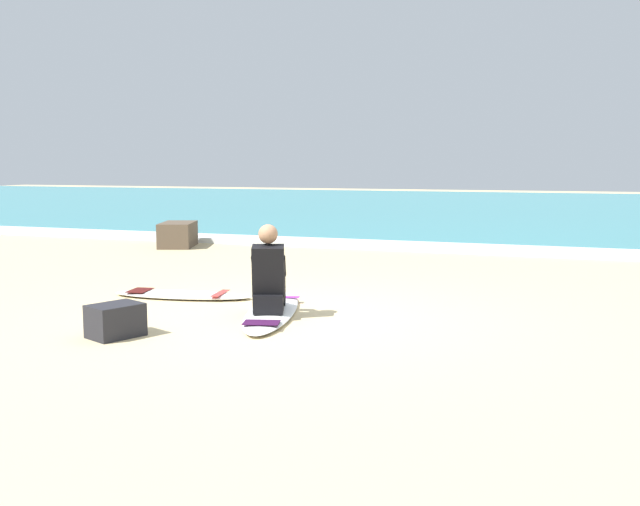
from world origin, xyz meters
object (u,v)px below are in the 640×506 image
(surfer_seated, at_px, (269,278))
(shoreline_rock, at_px, (178,235))
(surfboard_spare_near, at_px, (182,295))
(surfboard_main, at_px, (272,311))
(beach_bag, at_px, (115,320))

(surfer_seated, height_order, shoreline_rock, surfer_seated)
(surfboard_spare_near, distance_m, shoreline_rock, 5.61)
(surfboard_main, xyz_separation_m, shoreline_rock, (-4.39, 5.30, 0.21))
(surfer_seated, relative_size, surfboard_spare_near, 0.51)
(shoreline_rock, height_order, beach_bag, shoreline_rock)
(beach_bag, bearing_deg, surfboard_main, 55.18)
(surfer_seated, height_order, surfboard_spare_near, surfer_seated)
(shoreline_rock, bearing_deg, surfer_seated, -50.97)
(surfboard_main, height_order, surfer_seated, surfer_seated)
(surfboard_main, distance_m, surfboard_spare_near, 1.55)
(shoreline_rock, bearing_deg, surfboard_spare_near, -58.45)
(surfboard_main, distance_m, surfer_seated, 0.43)
(surfboard_main, height_order, beach_bag, beach_bag)
(surfboard_spare_near, relative_size, beach_bag, 3.83)
(surfboard_main, bearing_deg, surfboard_spare_near, 160.00)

